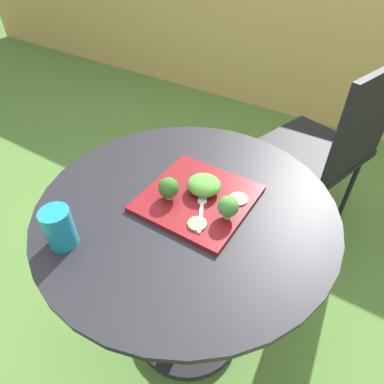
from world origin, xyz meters
name	(u,v)px	position (x,y,z in m)	size (l,w,h in m)	color
ground_plane	(188,326)	(0.00, 0.00, 0.00)	(12.00, 12.00, 0.00)	#4C7533
bamboo_fence	(350,36)	(0.00, 2.00, 0.65)	(8.00, 0.08, 1.30)	tan
patio_table	(187,263)	(0.00, 0.00, 0.44)	(0.86, 0.86, 0.71)	black
patio_chair	(332,142)	(0.23, 0.86, 0.53)	(0.55, 0.55, 0.90)	black
salad_plate	(198,198)	(0.02, 0.04, 0.72)	(0.29, 0.29, 0.01)	maroon
drinking_glass	(60,229)	(-0.19, -0.28, 0.76)	(0.07, 0.07, 0.11)	teal
fork	(202,208)	(0.05, 0.00, 0.73)	(0.08, 0.15, 0.00)	silver
lettuce_mound	(204,185)	(0.02, 0.06, 0.75)	(0.10, 0.09, 0.05)	#519338
broccoli_floret_0	(228,207)	(0.13, 0.01, 0.77)	(0.06, 0.06, 0.07)	#99B770
broccoli_floret_1	(169,188)	(-0.05, -0.01, 0.76)	(0.06, 0.06, 0.07)	#99B770
cucumber_slice_0	(197,224)	(0.07, -0.06, 0.73)	(0.05, 0.05, 0.01)	#8EB766
cucumber_slice_1	(239,199)	(0.12, 0.09, 0.73)	(0.05, 0.05, 0.01)	#8EB766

